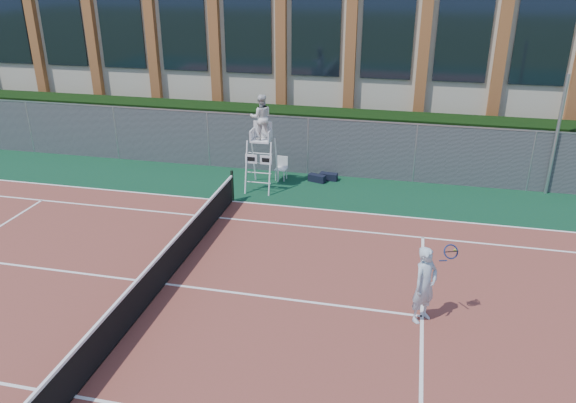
% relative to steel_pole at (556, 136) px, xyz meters
% --- Properties ---
extents(ground, '(120.00, 120.00, 0.00)m').
position_rel_steel_pole_xyz_m(ground, '(-10.63, -8.70, -2.11)').
color(ground, '#233814').
extents(apron, '(36.00, 20.00, 0.01)m').
position_rel_steel_pole_xyz_m(apron, '(-10.63, -7.70, -2.10)').
color(apron, '#0D3A28').
rests_on(apron, ground).
extents(tennis_court, '(23.77, 10.97, 0.02)m').
position_rel_steel_pole_xyz_m(tennis_court, '(-10.63, -8.70, -2.09)').
color(tennis_court, brown).
rests_on(tennis_court, apron).
extents(tennis_net, '(0.10, 11.30, 1.10)m').
position_rel_steel_pole_xyz_m(tennis_net, '(-10.63, -8.70, -1.57)').
color(tennis_net, black).
rests_on(tennis_net, ground).
extents(fence, '(40.00, 0.06, 2.20)m').
position_rel_steel_pole_xyz_m(fence, '(-10.63, 0.10, -1.01)').
color(fence, '#595E60').
rests_on(fence, ground).
extents(hedge, '(40.00, 1.40, 2.20)m').
position_rel_steel_pole_xyz_m(hedge, '(-10.63, 1.30, -1.01)').
color(hedge, black).
rests_on(hedge, ground).
extents(building, '(45.00, 10.60, 8.22)m').
position_rel_steel_pole_xyz_m(building, '(-10.63, 9.25, 2.04)').
color(building, beige).
rests_on(building, ground).
extents(steel_pole, '(0.12, 0.12, 4.21)m').
position_rel_steel_pole_xyz_m(steel_pole, '(0.00, 0.00, 0.00)').
color(steel_pole, '#9EA0A5').
rests_on(steel_pole, ground).
extents(umpire_chair, '(0.96, 1.48, 3.45)m').
position_rel_steel_pole_xyz_m(umpire_chair, '(-9.97, -1.65, 0.41)').
color(umpire_chair, white).
rests_on(umpire_chair, ground).
extents(plastic_chair, '(0.44, 0.44, 0.87)m').
position_rel_steel_pole_xyz_m(plastic_chair, '(-9.47, -0.68, -1.58)').
color(plastic_chair, silver).
rests_on(plastic_chair, apron).
extents(sports_bag_near, '(0.69, 0.43, 0.27)m').
position_rel_steel_pole_xyz_m(sports_bag_near, '(-8.12, -0.69, -1.96)').
color(sports_bag_near, black).
rests_on(sports_bag_near, apron).
extents(sports_bag_far, '(0.68, 0.35, 0.26)m').
position_rel_steel_pole_xyz_m(sports_bag_far, '(-7.73, -0.41, -1.96)').
color(sports_bag_far, black).
rests_on(sports_bag_far, apron).
extents(tennis_player, '(1.06, 0.85, 1.84)m').
position_rel_steel_pole_xyz_m(tennis_player, '(-4.25, -8.82, -1.15)').
color(tennis_player, silver).
rests_on(tennis_player, tennis_court).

